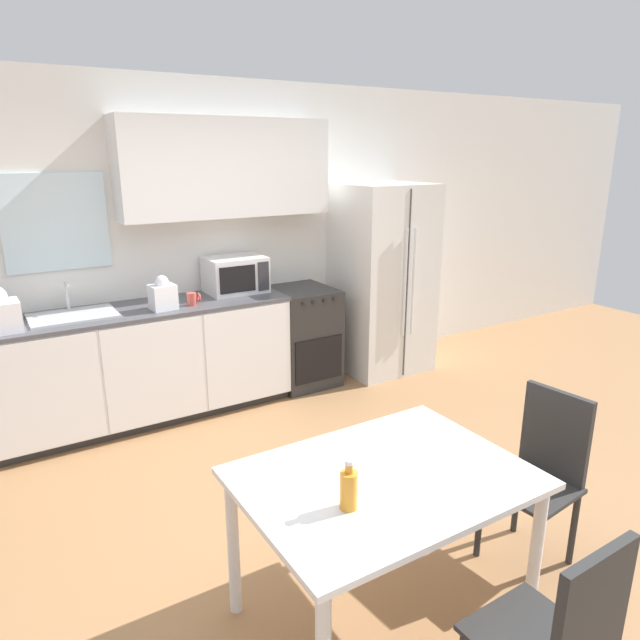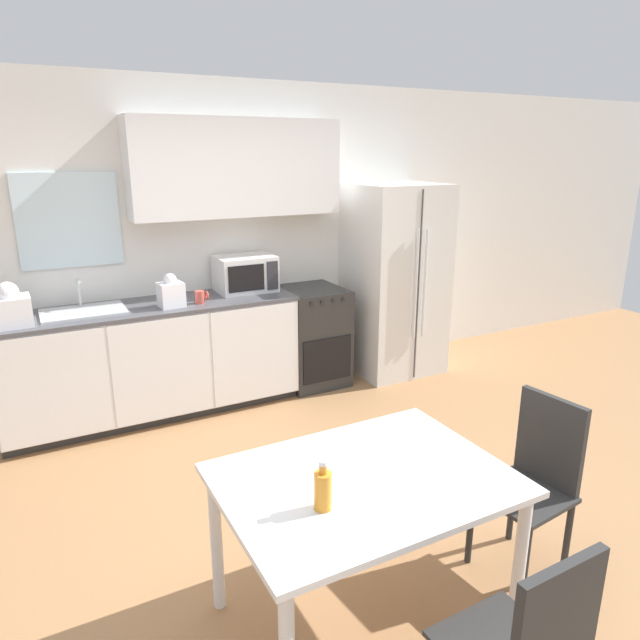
{
  "view_description": "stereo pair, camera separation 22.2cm",
  "coord_description": "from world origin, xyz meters",
  "px_view_note": "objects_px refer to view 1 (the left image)",
  "views": [
    {
      "loc": [
        -1.53,
        -2.49,
        2.11
      ],
      "look_at": [
        0.34,
        0.55,
        1.05
      ],
      "focal_mm": 32.0,
      "sensor_mm": 36.0,
      "label": 1
    },
    {
      "loc": [
        -1.33,
        -2.6,
        2.11
      ],
      "look_at": [
        0.34,
        0.55,
        1.05
      ],
      "focal_mm": 32.0,
      "sensor_mm": 36.0,
      "label": 2
    }
  ],
  "objects_px": {
    "microwave": "(235,275)",
    "refrigerator": "(382,279)",
    "coffee_mug": "(193,299)",
    "dining_chair_near": "(562,637)",
    "dining_chair_side": "(543,465)",
    "oven_range": "(302,336)",
    "drink_bottle": "(349,488)",
    "dining_table": "(384,494)"
  },
  "relations": [
    {
      "from": "oven_range",
      "to": "dining_chair_side",
      "type": "distance_m",
      "value": 2.76
    },
    {
      "from": "microwave",
      "to": "coffee_mug",
      "type": "relative_size",
      "value": 4.66
    },
    {
      "from": "oven_range",
      "to": "drink_bottle",
      "type": "xyz_separation_m",
      "value": [
        -1.39,
        -2.8,
        0.39
      ]
    },
    {
      "from": "dining_table",
      "to": "drink_bottle",
      "type": "bearing_deg",
      "value": -157.12
    },
    {
      "from": "refrigerator",
      "to": "dining_table",
      "type": "height_order",
      "value": "refrigerator"
    },
    {
      "from": "dining_chair_side",
      "to": "drink_bottle",
      "type": "bearing_deg",
      "value": 85.54
    },
    {
      "from": "coffee_mug",
      "to": "dining_chair_side",
      "type": "height_order",
      "value": "coffee_mug"
    },
    {
      "from": "coffee_mug",
      "to": "refrigerator",
      "type": "bearing_deg",
      "value": 2.08
    },
    {
      "from": "coffee_mug",
      "to": "dining_chair_near",
      "type": "distance_m",
      "value": 3.41
    },
    {
      "from": "dining_chair_side",
      "to": "microwave",
      "type": "bearing_deg",
      "value": 3.26
    },
    {
      "from": "refrigerator",
      "to": "dining_chair_side",
      "type": "relative_size",
      "value": 1.96
    },
    {
      "from": "refrigerator",
      "to": "coffee_mug",
      "type": "bearing_deg",
      "value": -177.92
    },
    {
      "from": "oven_range",
      "to": "microwave",
      "type": "height_order",
      "value": "microwave"
    },
    {
      "from": "refrigerator",
      "to": "dining_chair_side",
      "type": "distance_m",
      "value": 2.9
    },
    {
      "from": "dining_table",
      "to": "dining_chair_near",
      "type": "xyz_separation_m",
      "value": [
        0.12,
        -0.83,
        -0.13
      ]
    },
    {
      "from": "oven_range",
      "to": "dining_chair_near",
      "type": "distance_m",
      "value": 3.66
    },
    {
      "from": "dining_chair_near",
      "to": "drink_bottle",
      "type": "distance_m",
      "value": 0.87
    },
    {
      "from": "drink_bottle",
      "to": "oven_range",
      "type": "bearing_deg",
      "value": 63.66
    },
    {
      "from": "coffee_mug",
      "to": "dining_table",
      "type": "bearing_deg",
      "value": -91.11
    },
    {
      "from": "microwave",
      "to": "dining_chair_near",
      "type": "relative_size",
      "value": 0.53
    },
    {
      "from": "refrigerator",
      "to": "microwave",
      "type": "relative_size",
      "value": 3.68
    },
    {
      "from": "oven_range",
      "to": "dining_table",
      "type": "height_order",
      "value": "oven_range"
    },
    {
      "from": "dining_chair_side",
      "to": "coffee_mug",
      "type": "bearing_deg",
      "value": 13.61
    },
    {
      "from": "refrigerator",
      "to": "coffee_mug",
      "type": "xyz_separation_m",
      "value": [
        -1.95,
        -0.07,
        0.07
      ]
    },
    {
      "from": "dining_chair_near",
      "to": "dining_chair_side",
      "type": "relative_size",
      "value": 1.0
    },
    {
      "from": "microwave",
      "to": "dining_chair_side",
      "type": "bearing_deg",
      "value": -80.53
    },
    {
      "from": "refrigerator",
      "to": "dining_table",
      "type": "xyz_separation_m",
      "value": [
        -2.0,
        -2.62,
        -0.25
      ]
    },
    {
      "from": "dining_chair_near",
      "to": "oven_range",
      "type": "bearing_deg",
      "value": 72.98
    },
    {
      "from": "refrigerator",
      "to": "oven_range",
      "type": "bearing_deg",
      "value": 175.78
    },
    {
      "from": "coffee_mug",
      "to": "dining_chair_side",
      "type": "bearing_deg",
      "value": -70.18
    },
    {
      "from": "coffee_mug",
      "to": "dining_chair_near",
      "type": "relative_size",
      "value": 0.11
    },
    {
      "from": "microwave",
      "to": "refrigerator",
      "type": "bearing_deg",
      "value": -6.07
    },
    {
      "from": "refrigerator",
      "to": "microwave",
      "type": "bearing_deg",
      "value": 173.93
    },
    {
      "from": "dining_chair_side",
      "to": "drink_bottle",
      "type": "height_order",
      "value": "drink_bottle"
    },
    {
      "from": "refrigerator",
      "to": "dining_chair_side",
      "type": "bearing_deg",
      "value": -110.36
    },
    {
      "from": "dining_chair_near",
      "to": "coffee_mug",
      "type": "bearing_deg",
      "value": 90.03
    },
    {
      "from": "coffee_mug",
      "to": "dining_chair_side",
      "type": "relative_size",
      "value": 0.11
    },
    {
      "from": "dining_chair_near",
      "to": "refrigerator",
      "type": "bearing_deg",
      "value": 60.33
    },
    {
      "from": "oven_range",
      "to": "dining_table",
      "type": "relative_size",
      "value": 0.73
    },
    {
      "from": "oven_range",
      "to": "refrigerator",
      "type": "distance_m",
      "value": 0.99
    },
    {
      "from": "refrigerator",
      "to": "microwave",
      "type": "xyz_separation_m",
      "value": [
        -1.48,
        0.16,
        0.18
      ]
    },
    {
      "from": "dining_table",
      "to": "dining_chair_near",
      "type": "height_order",
      "value": "dining_chair_near"
    }
  ]
}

